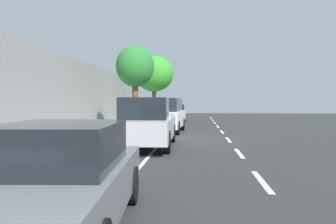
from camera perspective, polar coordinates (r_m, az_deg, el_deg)
ground at (r=16.94m, az=1.09°, el=-4.34°), size 69.23×69.23×0.00m
sidewalk at (r=17.71m, az=-12.71°, el=-3.86°), size 4.38×43.27×0.16m
curb_edge at (r=17.17m, az=-5.45°, el=-4.00°), size 0.16×43.27×0.16m
lane_stripe_centre at (r=16.51m, az=9.91°, el=-4.52°), size 0.14×44.20×0.01m
lane_stripe_bike_edge at (r=16.98m, az=-0.55°, el=-4.32°), size 0.12×43.27×0.01m
building_facade at (r=18.51m, az=-19.99°, el=3.02°), size 0.50×43.27×4.48m
parked_sedan_tan_nearest at (r=30.91m, az=1.21°, el=-0.14°), size 2.02×4.49×1.52m
parked_suv_white_second at (r=20.08m, az=-0.45°, el=-0.44°), size 2.15×4.79×1.99m
parked_pickup_silver_mid at (r=13.57m, az=-3.47°, el=-2.07°), size 2.08×5.33×1.95m
parked_sedan_grey_far at (r=5.09m, az=-17.36°, el=-10.43°), size 2.07×4.51×1.52m
bicycle_at_curb at (r=17.06m, az=-3.92°, el=-3.05°), size 1.72×0.46×0.75m
cyclist_with_backpack at (r=17.49m, az=-4.43°, el=-0.95°), size 0.50×0.59×1.62m
street_tree_near_cyclist at (r=33.31m, az=-2.32°, el=6.26°), size 3.71×3.71×5.97m
street_tree_mid_block at (r=23.29m, az=-5.45°, el=7.35°), size 2.53×2.53×5.35m
pedestrian_on_phone at (r=31.52m, az=-6.45°, el=0.52°), size 0.35×0.58×1.67m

